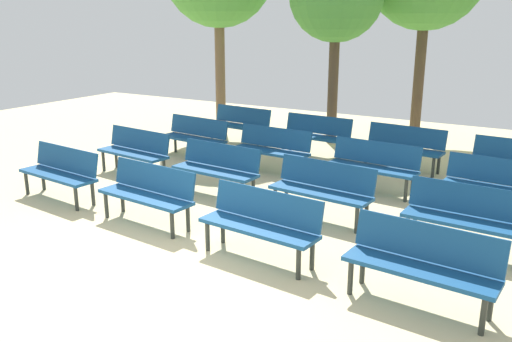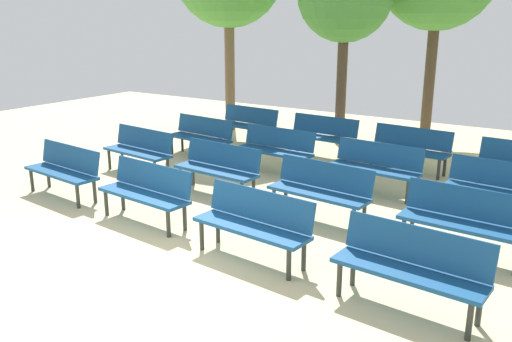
{
  "view_description": "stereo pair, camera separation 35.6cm",
  "coord_description": "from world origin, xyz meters",
  "px_view_note": "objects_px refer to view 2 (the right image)",
  "views": [
    {
      "loc": [
        4.33,
        -4.01,
        2.98
      ],
      "look_at": [
        0.0,
        3.26,
        0.55
      ],
      "focal_mm": 37.68,
      "sensor_mm": 36.0,
      "label": 1
    },
    {
      "loc": [
        4.63,
        -3.82,
        2.98
      ],
      "look_at": [
        0.0,
        3.26,
        0.55
      ],
      "focal_mm": 37.68,
      "sensor_mm": 36.0,
      "label": 2
    }
  ],
  "objects_px": {
    "bench_r2_c0": "(201,135)",
    "bench_r1_c1": "(219,166)",
    "bench_r0_c0": "(64,168)",
    "bench_r2_c3": "(500,187)",
    "bench_r2_c2": "(376,165)",
    "bench_r1_c2": "(321,188)",
    "bench_r0_c2": "(254,221)",
    "bench_r3_c1": "(322,134)",
    "bench_r3_c2": "(410,147)",
    "bench_r1_c0": "(140,148)",
    "bench_r0_c1": "(147,189)",
    "bench_r2_c1": "(276,147)",
    "bench_r0_c3": "(411,264)",
    "bench_r3_c0": "(248,123)",
    "bench_r1_c3": "(465,218)"
  },
  "relations": [
    {
      "from": "bench_r2_c0",
      "to": "bench_r1_c1",
      "type": "bearing_deg",
      "value": -38.84
    },
    {
      "from": "bench_r0_c0",
      "to": "bench_r2_c3",
      "type": "relative_size",
      "value": 1.0
    },
    {
      "from": "bench_r2_c2",
      "to": "bench_r1_c2",
      "type": "bearing_deg",
      "value": -92.87
    },
    {
      "from": "bench_r0_c2",
      "to": "bench_r3_c1",
      "type": "xyz_separation_m",
      "value": [
        -1.64,
        5.23,
        0.0
      ]
    },
    {
      "from": "bench_r2_c3",
      "to": "bench_r3_c2",
      "type": "xyz_separation_m",
      "value": [
        -1.98,
        1.85,
        0.0
      ]
    },
    {
      "from": "bench_r1_c2",
      "to": "bench_r2_c0",
      "type": "relative_size",
      "value": 1.0
    },
    {
      "from": "bench_r1_c0",
      "to": "bench_r1_c2",
      "type": "bearing_deg",
      "value": 0.97
    },
    {
      "from": "bench_r0_c2",
      "to": "bench_r2_c0",
      "type": "height_order",
      "value": "same"
    },
    {
      "from": "bench_r3_c1",
      "to": "bench_r3_c2",
      "type": "xyz_separation_m",
      "value": [
        2.01,
        -0.16,
        0.0
      ]
    },
    {
      "from": "bench_r0_c1",
      "to": "bench_r1_c1",
      "type": "height_order",
      "value": "same"
    },
    {
      "from": "bench_r0_c1",
      "to": "bench_r2_c2",
      "type": "xyz_separation_m",
      "value": [
        2.35,
        3.2,
        0.0
      ]
    },
    {
      "from": "bench_r3_c1",
      "to": "bench_r2_c1",
      "type": "bearing_deg",
      "value": -92.97
    },
    {
      "from": "bench_r1_c1",
      "to": "bench_r2_c0",
      "type": "distance_m",
      "value": 2.62
    },
    {
      "from": "bench_r0_c3",
      "to": "bench_r2_c3",
      "type": "height_order",
      "value": "same"
    },
    {
      "from": "bench_r3_c0",
      "to": "bench_r1_c3",
      "type": "bearing_deg",
      "value": -27.73
    },
    {
      "from": "bench_r1_c2",
      "to": "bench_r3_c1",
      "type": "xyz_separation_m",
      "value": [
        -1.73,
        3.54,
        0.0
      ]
    },
    {
      "from": "bench_r2_c0",
      "to": "bench_r0_c1",
      "type": "bearing_deg",
      "value": -57.33
    },
    {
      "from": "bench_r0_c1",
      "to": "bench_r3_c2",
      "type": "bearing_deg",
      "value": 68.56
    },
    {
      "from": "bench_r1_c0",
      "to": "bench_r3_c0",
      "type": "bearing_deg",
      "value": 90.73
    },
    {
      "from": "bench_r1_c1",
      "to": "bench_r3_c2",
      "type": "height_order",
      "value": "same"
    },
    {
      "from": "bench_r1_c0",
      "to": "bench_r1_c2",
      "type": "relative_size",
      "value": 1.0
    },
    {
      "from": "bench_r1_c2",
      "to": "bench_r3_c0",
      "type": "height_order",
      "value": "same"
    },
    {
      "from": "bench_r0_c0",
      "to": "bench_r1_c1",
      "type": "bearing_deg",
      "value": 41.41
    },
    {
      "from": "bench_r0_c0",
      "to": "bench_r1_c1",
      "type": "height_order",
      "value": "same"
    },
    {
      "from": "bench_r1_c0",
      "to": "bench_r1_c2",
      "type": "distance_m",
      "value": 4.15
    },
    {
      "from": "bench_r2_c1",
      "to": "bench_r3_c0",
      "type": "relative_size",
      "value": 0.99
    },
    {
      "from": "bench_r0_c2",
      "to": "bench_r3_c1",
      "type": "height_order",
      "value": "same"
    },
    {
      "from": "bench_r1_c3",
      "to": "bench_r2_c0",
      "type": "distance_m",
      "value": 6.39
    },
    {
      "from": "bench_r1_c0",
      "to": "bench_r3_c1",
      "type": "distance_m",
      "value": 3.99
    },
    {
      "from": "bench_r0_c2",
      "to": "bench_r1_c2",
      "type": "relative_size",
      "value": 1.0
    },
    {
      "from": "bench_r1_c2",
      "to": "bench_r0_c3",
      "type": "bearing_deg",
      "value": -37.76
    },
    {
      "from": "bench_r2_c0",
      "to": "bench_r3_c2",
      "type": "bearing_deg",
      "value": 24.1
    },
    {
      "from": "bench_r0_c1",
      "to": "bench_r2_c2",
      "type": "relative_size",
      "value": 1.0
    },
    {
      "from": "bench_r3_c1",
      "to": "bench_r1_c1",
      "type": "bearing_deg",
      "value": -91.77
    },
    {
      "from": "bench_r0_c3",
      "to": "bench_r2_c2",
      "type": "distance_m",
      "value": 3.93
    },
    {
      "from": "bench_r1_c0",
      "to": "bench_r2_c3",
      "type": "bearing_deg",
      "value": 16.32
    },
    {
      "from": "bench_r2_c0",
      "to": "bench_r2_c1",
      "type": "distance_m",
      "value": 1.99
    },
    {
      "from": "bench_r0_c0",
      "to": "bench_r0_c3",
      "type": "xyz_separation_m",
      "value": [
        6.13,
        -0.42,
        0.0
      ]
    },
    {
      "from": "bench_r0_c1",
      "to": "bench_r1_c1",
      "type": "relative_size",
      "value": 1.0
    },
    {
      "from": "bench_r0_c1",
      "to": "bench_r0_c3",
      "type": "bearing_deg",
      "value": 0.42
    },
    {
      "from": "bench_r1_c2",
      "to": "bench_r3_c1",
      "type": "bearing_deg",
      "value": 121.24
    },
    {
      "from": "bench_r1_c2",
      "to": "bench_r0_c2",
      "type": "bearing_deg",
      "value": -87.81
    },
    {
      "from": "bench_r0_c2",
      "to": "bench_r3_c0",
      "type": "bearing_deg",
      "value": 129.63
    },
    {
      "from": "bench_r1_c0",
      "to": "bench_r2_c0",
      "type": "height_order",
      "value": "same"
    },
    {
      "from": "bench_r0_c2",
      "to": "bench_r3_c2",
      "type": "height_order",
      "value": "same"
    },
    {
      "from": "bench_r1_c0",
      "to": "bench_r2_c3",
      "type": "relative_size",
      "value": 1.0
    },
    {
      "from": "bench_r0_c2",
      "to": "bench_r1_c0",
      "type": "bearing_deg",
      "value": 158.01
    },
    {
      "from": "bench_r0_c0",
      "to": "bench_r3_c2",
      "type": "relative_size",
      "value": 1.0
    },
    {
      "from": "bench_r1_c3",
      "to": "bench_r3_c1",
      "type": "relative_size",
      "value": 1.0
    },
    {
      "from": "bench_r0_c2",
      "to": "bench_r1_c3",
      "type": "relative_size",
      "value": 1.01
    }
  ]
}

